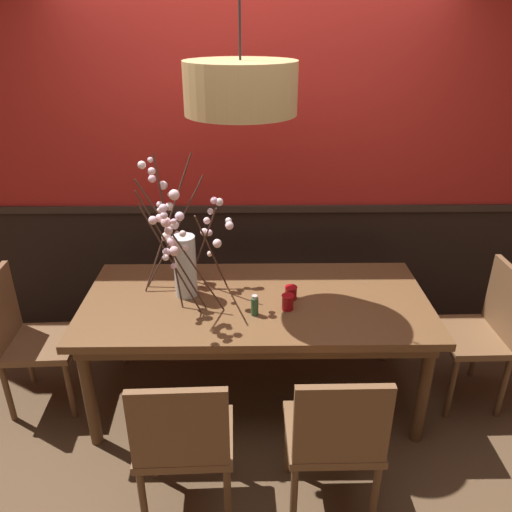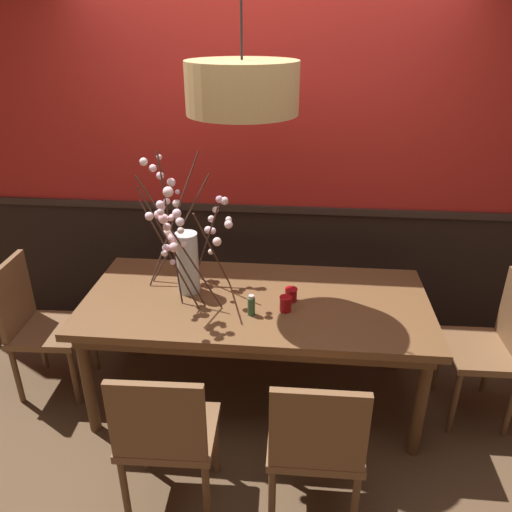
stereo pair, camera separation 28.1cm
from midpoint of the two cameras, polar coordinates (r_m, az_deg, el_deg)
name	(u,v)px [view 2 (the right image)]	position (r m, az deg, el deg)	size (l,w,h in m)	color
ground_plane	(256,395)	(3.47, 2.41, -15.67)	(24.00, 24.00, 0.00)	brown
back_wall	(267,166)	(3.57, 3.58, 10.16)	(5.52, 0.14, 2.69)	black
dining_table	(256,310)	(3.07, 2.63, -6.26)	(2.08, 0.96, 0.75)	brown
chair_near_side_left	(165,433)	(2.53, -7.03, -19.49)	(0.47, 0.41, 0.88)	brown
chair_far_side_right	(304,268)	(3.93, 7.56, -1.43)	(0.47, 0.44, 0.90)	brown
chair_near_side_right	(316,441)	(2.50, 10.24, -20.15)	(0.45, 0.42, 0.90)	brown
chair_far_side_left	(227,265)	(3.92, -1.30, -1.08)	(0.48, 0.46, 0.94)	brown
chair_head_east_end	(494,342)	(3.40, 27.72, -8.73)	(0.39, 0.46, 0.94)	brown
chair_head_west_end	(37,321)	(3.49, -21.63, -6.98)	(0.45, 0.44, 0.93)	brown
vase_with_blossoms	(185,251)	(2.99, -5.41, 0.51)	(0.57, 0.77, 0.88)	silver
candle_holder_nearer_center	(291,294)	(3.01, 6.70, -4.43)	(0.08, 0.08, 0.08)	#9E0F14
candle_holder_nearer_edge	(286,304)	(2.90, 6.17, -5.51)	(0.07, 0.07, 0.09)	#9E0F14
condiment_bottle	(251,306)	(2.85, 2.30, -5.75)	(0.04, 0.04, 0.13)	#2D5633
pendant_lamp	(242,88)	(2.70, 1.54, 18.62)	(0.59, 0.59, 0.86)	tan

